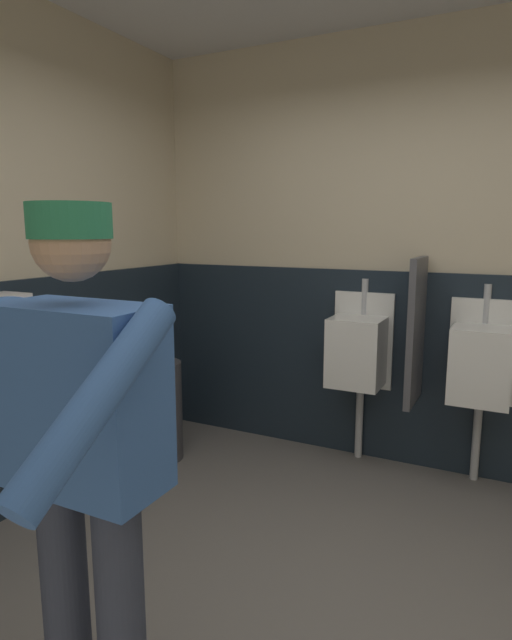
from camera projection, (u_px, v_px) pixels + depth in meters
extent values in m
cube|color=beige|center=(423.00, 254.00, 3.41)|extent=(4.35, 0.12, 2.81)
cube|color=#19232D|center=(415.00, 370.00, 3.47)|extent=(3.75, 0.03, 1.29)
cube|color=white|center=(364.00, 340.00, 3.58)|extent=(0.40, 0.05, 0.65)
cube|color=white|center=(356.00, 352.00, 3.44)|extent=(0.34, 0.30, 0.45)
cylinder|color=#B7BABF|center=(365.00, 297.00, 3.52)|extent=(0.04, 0.04, 0.24)
cylinder|color=#B7BABF|center=(359.00, 419.00, 3.64)|extent=(0.05, 0.05, 0.55)
cube|color=white|center=(483.00, 351.00, 3.25)|extent=(0.40, 0.05, 0.65)
cube|color=white|center=(481.00, 365.00, 3.11)|extent=(0.34, 0.30, 0.45)
cylinder|color=#B7BABF|center=(487.00, 304.00, 3.19)|extent=(0.04, 0.04, 0.24)
cylinder|color=#B7BABF|center=(476.00, 438.00, 3.31)|extent=(0.05, 0.05, 0.55)
cube|color=#4C4C51|center=(416.00, 331.00, 3.22)|extent=(0.04, 0.40, 0.90)
cylinder|color=#2D3342|center=(66.00, 604.00, 1.64)|extent=(0.14, 0.14, 0.84)
cylinder|color=#2D3342|center=(122.00, 627.00, 1.54)|extent=(0.14, 0.14, 0.84)
cube|color=#335999|center=(80.00, 397.00, 1.47)|extent=(0.47, 0.24, 0.52)
cylinder|color=#335999|center=(11.00, 388.00, 1.60)|extent=(0.17, 0.09, 0.56)
cylinder|color=#335999|center=(98.00, 399.00, 1.13)|extent=(0.09, 0.50, 0.39)
sphere|color=tan|center=(71.00, 243.00, 1.40)|extent=(0.21, 0.21, 0.21)
cylinder|color=#26724C|center=(70.00, 221.00, 1.39)|extent=(0.22, 0.22, 0.09)
cylinder|color=#38383D|center=(159.00, 411.00, 3.61)|extent=(0.32, 0.32, 0.68)
cube|color=silver|center=(5.00, 321.00, 2.69)|extent=(0.24, 0.16, 0.28)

